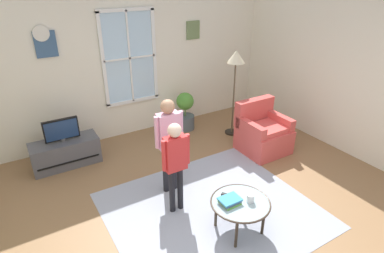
# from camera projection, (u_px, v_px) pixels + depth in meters

# --- Properties ---
(ground_plane) EXTENTS (6.49, 6.44, 0.02)m
(ground_plane) POSITION_uv_depth(u_px,v_px,m) (214.00, 222.00, 4.06)
(ground_plane) COLOR olive
(back_wall) EXTENTS (5.89, 0.17, 2.70)m
(back_wall) POSITION_uv_depth(u_px,v_px,m) (122.00, 64.00, 5.76)
(back_wall) COLOR silver
(back_wall) RESTS_ON ground_plane
(side_wall_right) EXTENTS (0.12, 5.84, 2.70)m
(side_wall_right) POSITION_uv_depth(u_px,v_px,m) (380.00, 81.00, 4.86)
(side_wall_right) COLOR silver
(side_wall_right) RESTS_ON ground_plane
(area_rug) EXTENTS (2.58, 2.34, 0.01)m
(area_rug) POSITION_uv_depth(u_px,v_px,m) (211.00, 210.00, 4.25)
(area_rug) COLOR #999EAD
(area_rug) RESTS_ON ground_plane
(tv_stand) EXTENTS (1.04, 0.43, 0.44)m
(tv_stand) POSITION_uv_depth(u_px,v_px,m) (66.00, 153.00, 5.17)
(tv_stand) COLOR #4C4C51
(tv_stand) RESTS_ON ground_plane
(television) EXTENTS (0.53, 0.08, 0.37)m
(television) POSITION_uv_depth(u_px,v_px,m) (61.00, 130.00, 4.99)
(television) COLOR #4C4C4C
(television) RESTS_ON tv_stand
(armchair) EXTENTS (0.76, 0.74, 0.87)m
(armchair) POSITION_uv_depth(u_px,v_px,m) (262.00, 133.00, 5.56)
(armchair) COLOR #D14C47
(armchair) RESTS_ON ground_plane
(coffee_table) EXTENTS (0.71, 0.71, 0.43)m
(coffee_table) POSITION_uv_depth(u_px,v_px,m) (240.00, 204.00, 3.77)
(coffee_table) COLOR #99B2B7
(coffee_table) RESTS_ON ground_plane
(book_stack) EXTENTS (0.25, 0.20, 0.07)m
(book_stack) POSITION_uv_depth(u_px,v_px,m) (230.00, 201.00, 3.72)
(book_stack) COLOR #69B545
(book_stack) RESTS_ON coffee_table
(cup) EXTENTS (0.09, 0.09, 0.10)m
(cup) POSITION_uv_depth(u_px,v_px,m) (250.00, 198.00, 3.74)
(cup) COLOR white
(cup) RESTS_ON coffee_table
(remote_near_books) EXTENTS (0.11, 0.14, 0.02)m
(remote_near_books) POSITION_uv_depth(u_px,v_px,m) (227.00, 195.00, 3.85)
(remote_near_books) COLOR black
(remote_near_books) RESTS_ON coffee_table
(person_pink_shirt) EXTENTS (0.42, 0.19, 1.39)m
(person_pink_shirt) POSITION_uv_depth(u_px,v_px,m) (169.00, 136.00, 4.29)
(person_pink_shirt) COLOR black
(person_pink_shirt) RESTS_ON ground_plane
(person_red_shirt) EXTENTS (0.38, 0.17, 1.26)m
(person_red_shirt) POSITION_uv_depth(u_px,v_px,m) (175.00, 158.00, 3.93)
(person_red_shirt) COLOR black
(person_red_shirt) RESTS_ON ground_plane
(potted_plant_by_window) EXTENTS (0.36, 0.36, 0.76)m
(potted_plant_by_window) POSITION_uv_depth(u_px,v_px,m) (185.00, 111.00, 6.31)
(potted_plant_by_window) COLOR #4C565B
(potted_plant_by_window) RESTS_ON ground_plane
(floor_lamp) EXTENTS (0.32, 0.32, 1.61)m
(floor_lamp) POSITION_uv_depth(u_px,v_px,m) (236.00, 65.00, 5.71)
(floor_lamp) COLOR black
(floor_lamp) RESTS_ON ground_plane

